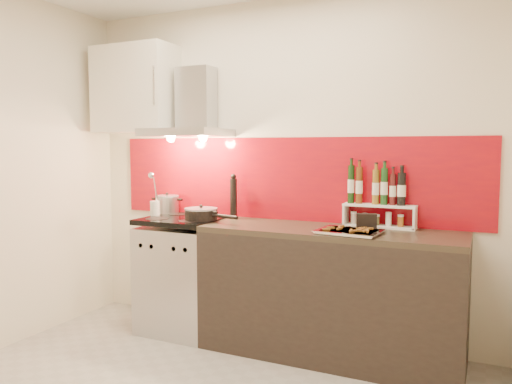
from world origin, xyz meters
The scene contains 13 objects.
back_wall centered at (0.00, 1.40, 1.30)m, with size 3.40×0.02×2.60m, color silver.
backsplash centered at (0.05, 1.39, 1.22)m, with size 3.00×0.02×0.64m, color maroon.
range_stove centered at (-0.70, 1.10, 0.44)m, with size 0.60×0.60×0.91m.
counter centered at (0.50, 1.10, 0.45)m, with size 1.80×0.60×0.90m.
range_hood centered at (-0.70, 1.24, 1.74)m, with size 0.62×0.50×0.61m.
upper_cabinet centered at (-1.25, 1.22, 1.95)m, with size 0.70×0.35×0.72m, color #EDE6CE.
stock_pot centered at (-0.98, 1.27, 0.98)m, with size 0.20×0.20×0.17m.
saute_pan centered at (-0.50, 1.04, 0.96)m, with size 0.48×0.25×0.12m.
utensil_jar centered at (-0.98, 1.09, 1.01)m, with size 0.08×0.12×0.37m.
pepper_mill centered at (-0.35, 1.28, 1.07)m, with size 0.06×0.06×0.36m.
step_shelf centered at (0.78, 1.31, 1.09)m, with size 0.50×0.14×0.44m.
caddy_box centered at (0.75, 1.12, 0.96)m, with size 0.13×0.06×0.12m, color black.
baking_tray centered at (0.67, 0.97, 0.92)m, with size 0.43×0.35×0.03m.
Camera 1 is at (1.47, -2.22, 1.46)m, focal length 35.00 mm.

